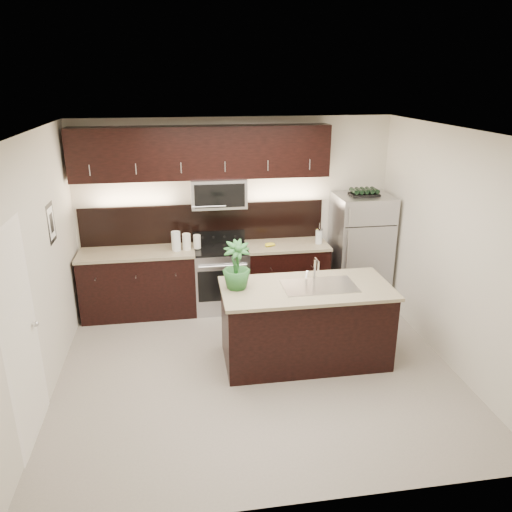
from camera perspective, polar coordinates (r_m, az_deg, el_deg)
The scene contains 12 objects.
ground at distance 5.98m, azimuth 0.06°, elevation -12.67°, with size 4.50×4.50×0.00m, color gray.
room_walls at distance 5.22m, azimuth -1.08°, elevation 2.92°, with size 4.52×4.02×2.71m.
counter_run at distance 7.22m, azimuth -5.62°, elevation -2.60°, with size 3.51×0.65×0.94m.
upper_fixtures at distance 6.91m, azimuth -5.94°, elevation 10.79°, with size 3.49×0.40×1.66m.
island at distance 5.96m, azimuth 5.64°, elevation -7.67°, with size 1.96×0.96×0.94m.
sink_faucet at distance 5.80m, azimuth 7.21°, elevation -3.25°, with size 0.84×0.50×0.28m.
refrigerator at distance 7.49m, azimuth 11.80°, elevation 0.72°, with size 0.78×0.71×1.63m, color #B2B2B7.
wine_rack at distance 7.26m, azimuth 12.27°, elevation 7.14°, with size 0.40×0.25×0.10m.
plant at distance 5.60m, azimuth -2.25°, elevation -1.06°, with size 0.31×0.31×0.55m, color #265F29.
canisters at distance 6.98m, azimuth -8.22°, elevation 1.66°, with size 0.40×0.17×0.27m.
french_press at distance 7.23m, azimuth 7.21°, elevation 2.29°, with size 0.10×0.10×0.30m.
bananas at distance 7.06m, azimuth 1.22°, elevation 1.27°, with size 0.16×0.12×0.05m, color yellow.
Camera 1 is at (-0.79, -4.98, 3.21)m, focal length 35.00 mm.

